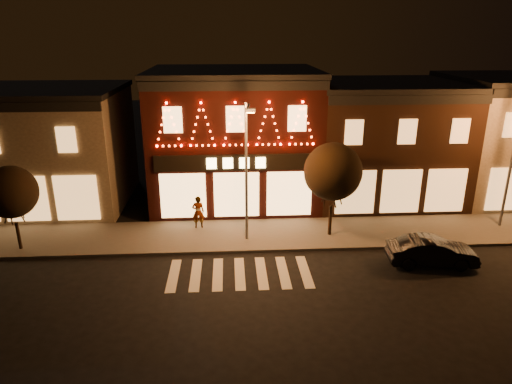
{
  "coord_description": "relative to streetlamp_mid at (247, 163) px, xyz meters",
  "views": [
    {
      "loc": [
        -0.39,
        -14.65,
        10.51
      ],
      "look_at": [
        0.75,
        4.0,
        3.93
      ],
      "focal_mm": 32.38,
      "sensor_mm": 36.0,
      "label": 1
    }
  ],
  "objects": [
    {
      "name": "ground",
      "position": [
        -0.49,
        -7.2,
        -4.32
      ],
      "size": [
        120.0,
        120.0,
        0.0
      ],
      "primitive_type": "plane",
      "color": "black",
      "rests_on": "ground"
    },
    {
      "name": "sidewalk_far",
      "position": [
        1.51,
        0.8,
        -4.25
      ],
      "size": [
        44.0,
        4.0,
        0.15
      ],
      "primitive_type": "cube",
      "color": "#47423D",
      "rests_on": "ground"
    },
    {
      "name": "building_left",
      "position": [
        -13.49,
        6.79,
        -0.66
      ],
      "size": [
        12.2,
        8.28,
        7.3
      ],
      "color": "brown",
      "rests_on": "ground"
    },
    {
      "name": "building_pulp",
      "position": [
        -0.49,
        6.78,
        -0.16
      ],
      "size": [
        10.2,
        8.34,
        8.3
      ],
      "color": "black",
      "rests_on": "ground"
    },
    {
      "name": "building_right_a",
      "position": [
        9.01,
        6.79,
        -0.56
      ],
      "size": [
        9.2,
        8.28,
        7.5
      ],
      "color": "#341D12",
      "rests_on": "ground"
    },
    {
      "name": "streetlamp_mid",
      "position": [
        0.0,
        0.0,
        0.0
      ],
      "size": [
        0.47,
        1.63,
        7.11
      ],
      "rotation": [
        0.0,
        0.0,
        -0.11
      ],
      "color": "#59595E",
      "rests_on": "sidewalk_far"
    },
    {
      "name": "tree_left",
      "position": [
        -11.4,
        -0.27,
        -1.17
      ],
      "size": [
        2.56,
        2.56,
        4.28
      ],
      "rotation": [
        0.0,
        0.0,
        0.08
      ],
      "color": "black",
      "rests_on": "sidewalk_far"
    },
    {
      "name": "tree_right",
      "position": [
        4.43,
        0.48,
        -0.67
      ],
      "size": [
        3.0,
        3.0,
        5.01
      ],
      "rotation": [
        0.0,
        0.0,
        0.19
      ],
      "color": "black",
      "rests_on": "sidewalk_far"
    },
    {
      "name": "dark_sedan",
      "position": [
        8.56,
        -2.89,
        -3.65
      ],
      "size": [
        4.19,
        1.76,
        1.35
      ],
      "primitive_type": "imported",
      "rotation": [
        0.0,
        0.0,
        1.49
      ],
      "color": "black",
      "rests_on": "ground"
    },
    {
      "name": "pedestrian",
      "position": [
        -2.63,
        1.84,
        -3.26
      ],
      "size": [
        0.7,
        0.49,
        1.83
      ],
      "primitive_type": "imported",
      "rotation": [
        0.0,
        0.0,
        3.23
      ],
      "color": "gray",
      "rests_on": "sidewalk_far"
    }
  ]
}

